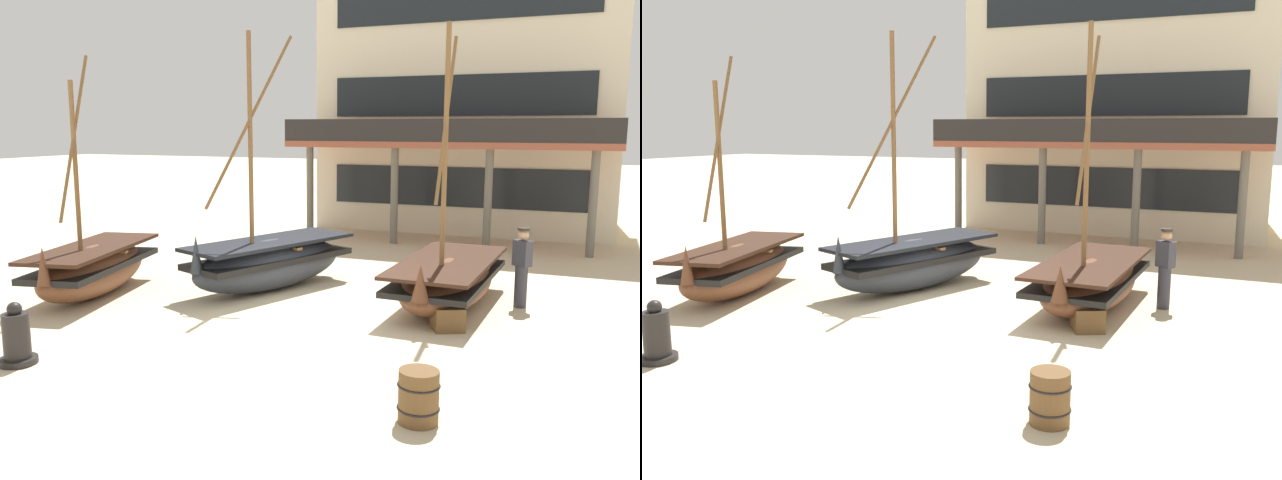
% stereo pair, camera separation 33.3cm
% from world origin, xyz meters
% --- Properties ---
extents(ground_plane, '(120.00, 120.00, 0.00)m').
position_xyz_m(ground_plane, '(0.00, 0.00, 0.00)').
color(ground_plane, beige).
extents(fishing_boat_near_left, '(2.86, 4.51, 5.78)m').
position_xyz_m(fishing_boat_near_left, '(-1.62, 1.83, 0.65)').
color(fishing_boat_near_left, '#2D333D').
rests_on(fishing_boat_near_left, ground).
extents(fishing_boat_centre_large, '(1.86, 4.43, 5.72)m').
position_xyz_m(fishing_boat_centre_large, '(2.48, 2.02, 0.55)').
color(fishing_boat_centre_large, brown).
rests_on(fishing_boat_centre_large, ground).
extents(fishing_boat_far_right, '(2.30, 4.20, 5.25)m').
position_xyz_m(fishing_boat_far_right, '(-5.01, -0.21, 0.62)').
color(fishing_boat_far_right, brown).
rests_on(fishing_boat_far_right, ground).
extents(fisherman_by_hull, '(0.42, 0.39, 1.68)m').
position_xyz_m(fisherman_by_hull, '(3.94, 2.49, 0.83)').
color(fisherman_by_hull, '#33333D').
rests_on(fisherman_by_hull, ground).
extents(capstan_winch, '(0.60, 0.60, 1.02)m').
position_xyz_m(capstan_winch, '(-3.06, -4.14, 0.41)').
color(capstan_winch, black).
rests_on(capstan_winch, ground).
extents(wooden_barrel, '(0.56, 0.56, 0.70)m').
position_xyz_m(wooden_barrel, '(3.37, -3.71, 0.35)').
color(wooden_barrel, brown).
rests_on(wooden_barrel, ground).
extents(cargo_crate, '(0.73, 0.73, 0.45)m').
position_xyz_m(cargo_crate, '(2.87, 0.32, 0.23)').
color(cargo_crate, brown).
rests_on(cargo_crate, ground).
extents(harbor_building_main, '(10.76, 9.46, 9.54)m').
position_xyz_m(harbor_building_main, '(0.75, 14.37, 4.76)').
color(harbor_building_main, beige).
rests_on(harbor_building_main, ground).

